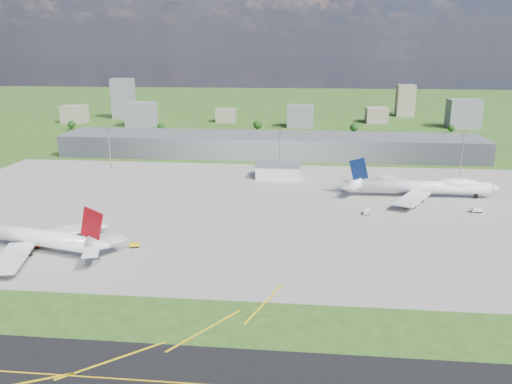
# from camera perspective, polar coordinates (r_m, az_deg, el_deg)

# --- Properties ---
(ground) EXTENTS (1400.00, 1400.00, 0.00)m
(ground) POSITION_cam_1_polar(r_m,az_deg,el_deg) (349.80, 1.38, 3.68)
(ground) COLOR #2F4B17
(ground) RESTS_ON ground
(apron) EXTENTS (360.00, 190.00, 0.08)m
(apron) POSITION_cam_1_polar(r_m,az_deg,el_deg) (242.93, 1.73, -1.80)
(apron) COLOR gray
(apron) RESTS_ON ground
(terminal) EXTENTS (300.00, 42.00, 15.00)m
(terminal) POSITION_cam_1_polar(r_m,az_deg,el_deg) (363.00, 1.57, 5.33)
(terminal) COLOR gray
(terminal) RESTS_ON ground
(ops_building) EXTENTS (26.00, 16.00, 8.00)m
(ops_building) POSITION_cam_1_polar(r_m,az_deg,el_deg) (299.62, 2.55, 2.38)
(ops_building) COLOR silver
(ops_building) RESTS_ON ground
(mast_west) EXTENTS (3.50, 2.00, 25.90)m
(mast_west) POSITION_cam_1_polar(r_m,az_deg,el_deg) (335.56, -16.46, 5.59)
(mast_west) COLOR gray
(mast_west) RESTS_ON ground
(mast_center) EXTENTS (3.50, 2.00, 25.90)m
(mast_center) POSITION_cam_1_polar(r_m,az_deg,el_deg) (311.46, 2.74, 5.47)
(mast_center) COLOR gray
(mast_center) RESTS_ON ground
(mast_east) EXTENTS (3.50, 2.00, 25.90)m
(mast_east) POSITION_cam_1_polar(r_m,az_deg,el_deg) (324.98, 22.57, 4.71)
(mast_east) COLOR gray
(mast_east) RESTS_ON ground
(airliner_red_twin) EXTENTS (73.86, 56.50, 20.57)m
(airliner_red_twin) POSITION_cam_1_polar(r_m,az_deg,el_deg) (208.73, -24.37, -4.69)
(airliner_red_twin) COLOR white
(airliner_red_twin) RESTS_ON ground
(airliner_blue_quad) EXTENTS (78.96, 62.06, 20.65)m
(airliner_blue_quad) POSITION_cam_1_polar(r_m,az_deg,el_deg) (272.70, 18.71, 0.57)
(airliner_blue_quad) COLOR white
(airliner_blue_quad) RESTS_ON ground
(fire_truck) EXTENTS (9.12, 5.38, 3.78)m
(fire_truck) POSITION_cam_1_polar(r_m,az_deg,el_deg) (212.91, -24.50, -5.35)
(fire_truck) COLOR #C4390E
(fire_truck) RESTS_ON ground
(tug_yellow) EXTENTS (4.22, 3.15, 1.85)m
(tug_yellow) POSITION_cam_1_polar(r_m,az_deg,el_deg) (200.14, -13.69, -5.92)
(tug_yellow) COLOR yellow
(tug_yellow) RESTS_ON ground
(van_white_near) EXTENTS (3.36, 5.11, 2.42)m
(van_white_near) POSITION_cam_1_polar(r_m,az_deg,el_deg) (238.05, 12.55, -2.26)
(van_white_near) COLOR white
(van_white_near) RESTS_ON ground
(van_white_far) EXTENTS (4.96, 2.76, 2.45)m
(van_white_far) POSITION_cam_1_polar(r_m,az_deg,el_deg) (257.07, 23.94, -1.92)
(van_white_far) COLOR silver
(van_white_far) RESTS_ON ground
(bldg_far_w) EXTENTS (24.00, 20.00, 18.00)m
(bldg_far_w) POSITION_cam_1_polar(r_m,az_deg,el_deg) (570.74, -20.04, 8.38)
(bldg_far_w) COLOR gray
(bldg_far_w) RESTS_ON ground
(bldg_w) EXTENTS (28.00, 22.00, 24.00)m
(bldg_w) POSITION_cam_1_polar(r_m,az_deg,el_deg) (521.91, -12.98, 8.65)
(bldg_w) COLOR slate
(bldg_w) RESTS_ON ground
(bldg_cw) EXTENTS (20.00, 18.00, 14.00)m
(bldg_cw) POSITION_cam_1_polar(r_m,az_deg,el_deg) (542.00, -3.45, 8.74)
(bldg_cw) COLOR gray
(bldg_cw) RESTS_ON ground
(bldg_c) EXTENTS (26.00, 20.00, 22.00)m
(bldg_c) POSITION_cam_1_polar(r_m,az_deg,el_deg) (504.92, 5.09, 8.64)
(bldg_c) COLOR slate
(bldg_c) RESTS_ON ground
(bldg_ce) EXTENTS (22.00, 24.00, 16.00)m
(bldg_ce) POSITION_cam_1_polar(r_m,az_deg,el_deg) (549.97, 13.60, 8.54)
(bldg_ce) COLOR gray
(bldg_ce) RESTS_ON ground
(bldg_e) EXTENTS (30.00, 22.00, 28.00)m
(bldg_e) POSITION_cam_1_polar(r_m,az_deg,el_deg) (537.05, 22.63, 8.26)
(bldg_e) COLOR slate
(bldg_e) RESTS_ON ground
(bldg_tall_w) EXTENTS (22.00, 20.00, 44.00)m
(bldg_tall_w) POSITION_cam_1_polar(r_m,az_deg,el_deg) (590.46, -14.93, 10.29)
(bldg_tall_w) COLOR slate
(bldg_tall_w) RESTS_ON ground
(bldg_tall_e) EXTENTS (20.00, 18.00, 36.00)m
(bldg_tall_e) POSITION_cam_1_polar(r_m,az_deg,el_deg) (614.25, 16.69, 9.98)
(bldg_tall_e) COLOR gray
(bldg_tall_e) RESTS_ON ground
(tree_far_w) EXTENTS (7.20, 7.20, 8.80)m
(tree_far_w) POSITION_cam_1_polar(r_m,az_deg,el_deg) (517.90, -20.34, 7.26)
(tree_far_w) COLOR #382314
(tree_far_w) RESTS_ON ground
(tree_w) EXTENTS (6.75, 6.75, 8.25)m
(tree_w) POSITION_cam_1_polar(r_m,az_deg,el_deg) (480.75, -10.82, 7.33)
(tree_w) COLOR #382314
(tree_w) RESTS_ON ground
(tree_c) EXTENTS (8.10, 8.10, 9.90)m
(tree_c) POSITION_cam_1_polar(r_m,az_deg,el_deg) (478.05, 0.18, 7.68)
(tree_c) COLOR #382314
(tree_c) RESTS_ON ground
(tree_e) EXTENTS (7.65, 7.65, 9.35)m
(tree_e) POSITION_cam_1_polar(r_m,az_deg,el_deg) (473.00, 11.13, 7.26)
(tree_e) COLOR #382314
(tree_e) RESTS_ON ground
(tree_far_e) EXTENTS (6.30, 6.30, 7.70)m
(tree_far_e) POSITION_cam_1_polar(r_m,az_deg,el_deg) (499.33, 21.42, 6.79)
(tree_far_e) COLOR #382314
(tree_far_e) RESTS_ON ground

